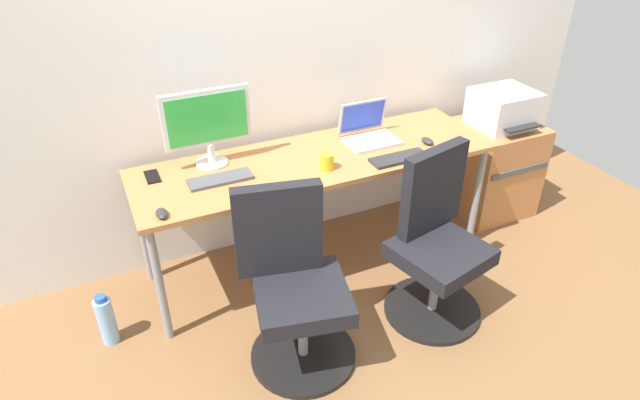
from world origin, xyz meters
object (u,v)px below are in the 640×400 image
Objects in this scene: office_chair_left at (294,288)px; open_laptop at (368,131)px; side_cabinet at (492,168)px; office_chair_right at (436,245)px; water_bottle_on_floor at (106,320)px; desktop_monitor at (207,123)px; coffee_mug at (327,161)px; printer at (503,108)px.

office_chair_left is 3.03× the size of open_laptop.
office_chair_left reaches higher than side_cabinet.
water_bottle_on_floor is (-1.70, 0.48, -0.28)m from office_chair_right.
desktop_monitor reaches higher than water_bottle_on_floor.
open_laptop is at bearing -5.44° from desktop_monitor.
coffee_mug is (-0.42, 0.50, 0.36)m from office_chair_right.
office_chair_right reaches higher than side_cabinet.
printer is 1.29× the size of open_laptop.
water_bottle_on_floor is at bearing -175.41° from printer.
printer reaches higher than water_bottle_on_floor.
coffee_mug is (0.41, 0.50, 0.36)m from office_chair_left.
desktop_monitor is (-1.95, 0.13, 0.21)m from printer.
water_bottle_on_floor is 1.81m from open_laptop.
desktop_monitor is 0.67m from coffee_mug.
coffee_mug is at bearing 50.69° from office_chair_left.
printer is (0.00, -0.00, 0.45)m from side_cabinet.
coffee_mug is (-1.40, -0.19, 0.01)m from printer.
printer is at bearing -90.00° from side_cabinet.
office_chair_left is 1.00× the size of office_chair_right.
office_chair_right is (0.82, -0.00, 0.00)m from office_chair_left.
office_chair_right is 1.42× the size of side_cabinet.
printer is at bearing -3.76° from desktop_monitor.
water_bottle_on_floor is 0.65× the size of desktop_monitor.
open_laptop is at bearing 8.65° from water_bottle_on_floor.
side_cabinet is 2.13× the size of open_laptop.
open_laptop is (-1.01, 0.04, 0.02)m from printer.
open_laptop reaches higher than water_bottle_on_floor.
desktop_monitor is at bearing 176.24° from printer.
office_chair_right is at bearing -87.67° from open_laptop.
open_laptop is at bearing 177.81° from printer.
open_laptop reaches higher than side_cabinet.
office_chair_right is at bearing -49.89° from coffee_mug.
coffee_mug is at bearing -172.09° from printer.
coffee_mug is at bearing -172.06° from side_cabinet.
printer is 1.01m from open_laptop.
office_chair_right reaches higher than coffee_mug.
desktop_monitor reaches higher than side_cabinet.
office_chair_left is at bearing -28.56° from water_bottle_on_floor.
open_laptop is 0.45m from coffee_mug.
open_laptop is (-1.01, 0.04, 0.46)m from side_cabinet.
open_laptop is at bearing 42.52° from office_chair_left.
office_chair_left is 1.14m from open_laptop.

